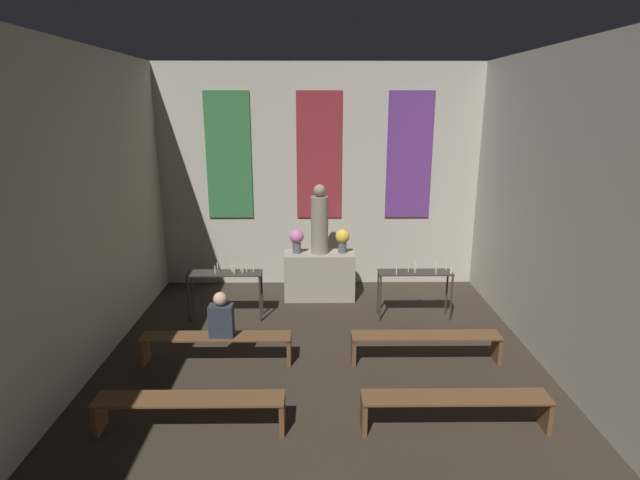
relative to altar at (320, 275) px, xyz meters
The scene contains 14 objects.
wall_back 2.12m from the altar, 90.00° to the left, with size 6.98×0.16×4.69m.
wall_left 5.67m from the altar, 129.88° to the right, with size 0.12×10.26×4.69m.
wall_right 5.67m from the altar, 50.12° to the right, with size 0.12×10.26×4.69m.
altar is the anchor object (origin of this frame).
statue 1.12m from the altar, 90.00° to the left, with size 0.34×0.34×1.39m.
flower_vase_left 0.90m from the altar, behind, with size 0.29×0.29×0.49m.
flower_vase_right 0.90m from the altar, ahead, with size 0.29×0.29×0.49m.
candle_rack_left 2.02m from the altar, 149.98° to the right, with size 1.36×0.38×1.08m.
candle_rack_right 2.04m from the altar, 29.78° to the right, with size 1.36×0.38×1.09m.
pew_third_left 4.62m from the altar, 110.32° to the right, with size 2.28×0.36×0.45m.
pew_third_right 4.62m from the altar, 69.68° to the right, with size 2.28×0.36×0.45m.
pew_back_left 3.11m from the altar, 121.07° to the right, with size 2.28×0.36×0.45m.
pew_back_right 3.11m from the altar, 58.93° to the right, with size 2.28×0.36×0.45m.
person_seated 3.07m from the altar, 119.57° to the right, with size 0.36×0.24×0.70m.
Camera 1 is at (-0.09, -0.50, 3.85)m, focal length 28.00 mm.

